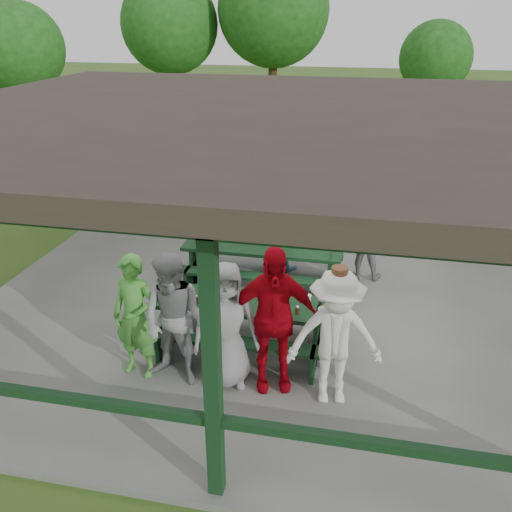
% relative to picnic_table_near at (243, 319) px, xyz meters
% --- Properties ---
extents(ground, '(90.00, 90.00, 0.00)m').
position_rel_picnic_table_near_xyz_m(ground, '(0.33, 1.20, -0.57)').
color(ground, '#32541A').
rests_on(ground, ground).
extents(concrete_slab, '(10.00, 8.00, 0.10)m').
position_rel_picnic_table_near_xyz_m(concrete_slab, '(0.33, 1.20, -0.52)').
color(concrete_slab, '#61615D').
rests_on(concrete_slab, ground).
extents(pavilion_structure, '(10.60, 8.60, 3.24)m').
position_rel_picnic_table_near_xyz_m(pavilion_structure, '(0.33, 1.20, 2.60)').
color(pavilion_structure, black).
rests_on(pavilion_structure, concrete_slab).
extents(picnic_table_near, '(2.49, 1.39, 0.75)m').
position_rel_picnic_table_near_xyz_m(picnic_table_near, '(0.00, 0.00, 0.00)').
color(picnic_table_near, black).
rests_on(picnic_table_near, concrete_slab).
extents(picnic_table_far, '(2.77, 1.39, 0.75)m').
position_rel_picnic_table_near_xyz_m(picnic_table_far, '(-0.13, 2.00, 0.01)').
color(picnic_table_far, black).
rests_on(picnic_table_far, concrete_slab).
extents(table_setting, '(2.36, 0.45, 0.10)m').
position_rel_picnic_table_near_xyz_m(table_setting, '(0.07, 0.04, 0.31)').
color(table_setting, white).
rests_on(table_setting, picnic_table_near).
extents(contestant_green, '(0.67, 0.49, 1.72)m').
position_rel_picnic_table_near_xyz_m(contestant_green, '(-1.24, -0.88, 0.39)').
color(contestant_green, green).
rests_on(contestant_green, concrete_slab).
extents(contestant_grey_left, '(0.99, 0.84, 1.80)m').
position_rel_picnic_table_near_xyz_m(contestant_grey_left, '(-0.68, -0.93, 0.43)').
color(contestant_grey_left, gray).
rests_on(contestant_grey_left, concrete_slab).
extents(contestant_grey_mid, '(0.97, 0.79, 1.72)m').
position_rel_picnic_table_near_xyz_m(contestant_grey_mid, '(-0.03, -0.85, 0.39)').
color(contestant_grey_mid, gray).
rests_on(contestant_grey_mid, concrete_slab).
extents(contestant_red, '(1.24, 0.76, 1.97)m').
position_rel_picnic_table_near_xyz_m(contestant_red, '(0.55, -0.77, 0.51)').
color(contestant_red, '#AA0410').
rests_on(contestant_red, concrete_slab).
extents(contestant_white_fedora, '(1.25, 0.86, 1.84)m').
position_rel_picnic_table_near_xyz_m(contestant_white_fedora, '(1.35, -0.91, 0.43)').
color(contestant_white_fedora, silver).
rests_on(contestant_white_fedora, concrete_slab).
extents(spectator_lblue, '(1.64, 1.08, 1.70)m').
position_rel_picnic_table_near_xyz_m(spectator_lblue, '(0.05, 2.77, 0.38)').
color(spectator_lblue, '#88B6D3').
rests_on(spectator_lblue, concrete_slab).
extents(spectator_blue, '(0.65, 0.46, 1.68)m').
position_rel_picnic_table_near_xyz_m(spectator_blue, '(-1.09, 3.51, 0.37)').
color(spectator_blue, teal).
rests_on(spectator_blue, concrete_slab).
extents(spectator_grey, '(0.73, 0.57, 1.48)m').
position_rel_picnic_table_near_xyz_m(spectator_grey, '(1.60, 2.72, 0.27)').
color(spectator_grey, gray).
rests_on(spectator_grey, concrete_slab).
extents(pickup_truck, '(5.97, 3.30, 1.58)m').
position_rel_picnic_table_near_xyz_m(pickup_truck, '(3.43, 9.84, 0.22)').
color(pickup_truck, silver).
rests_on(pickup_truck, ground).
extents(farm_trailer, '(3.99, 2.11, 1.38)m').
position_rel_picnic_table_near_xyz_m(farm_trailer, '(-2.29, 8.82, 0.11)').
color(farm_trailer, navy).
rests_on(farm_trailer, ground).
extents(tree_far_left, '(3.89, 3.89, 6.08)m').
position_rel_picnic_table_near_xyz_m(tree_far_left, '(-6.75, 15.91, 3.55)').
color(tree_far_left, black).
rests_on(tree_far_left, ground).
extents(tree_left, '(4.40, 4.40, 6.88)m').
position_rel_picnic_table_near_xyz_m(tree_left, '(-2.61, 16.50, 4.09)').
color(tree_left, black).
rests_on(tree_left, ground).
extents(tree_mid, '(2.80, 2.80, 4.37)m').
position_rel_picnic_table_near_xyz_m(tree_mid, '(3.78, 16.86, 2.38)').
color(tree_mid, black).
rests_on(tree_mid, ground).
extents(tree_edge_left, '(3.21, 3.21, 5.02)m').
position_rel_picnic_table_near_xyz_m(tree_edge_left, '(-11.08, 12.04, 2.82)').
color(tree_edge_left, black).
rests_on(tree_edge_left, ground).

